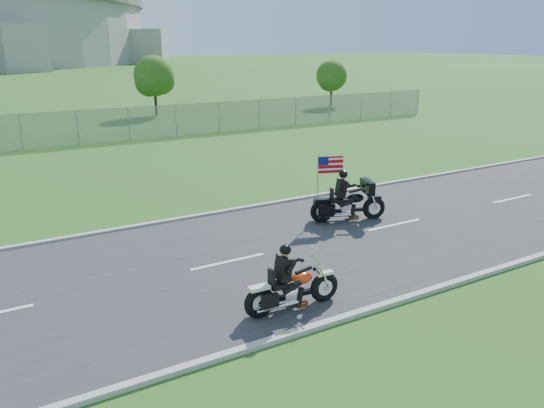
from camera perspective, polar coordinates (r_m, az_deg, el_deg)
ground at (r=15.42m, az=2.00°, el=-4.88°), size 420.00×420.00×0.00m
road at (r=15.42m, az=2.00°, el=-4.81°), size 120.00×8.00×0.04m
curb_north at (r=18.75m, az=-4.60°, el=-0.72°), size 120.00×0.18×0.12m
curb_south at (r=12.48m, az=12.12°, el=-10.58°), size 120.00×0.18×0.12m
fence at (r=32.54m, az=-25.40°, el=7.02°), size 60.00×0.03×2.00m
tree_fence_near at (r=44.38m, az=-12.52°, el=13.08°), size 3.52×3.28×4.75m
tree_fence_far at (r=50.01m, az=6.44°, el=13.39°), size 3.08×2.87×4.20m
motorcycle_lead at (r=11.90m, az=2.08°, el=-9.15°), size 2.38×0.63×1.60m
motorcycle_follow at (r=17.78m, az=8.18°, el=0.00°), size 2.53×1.27×2.18m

